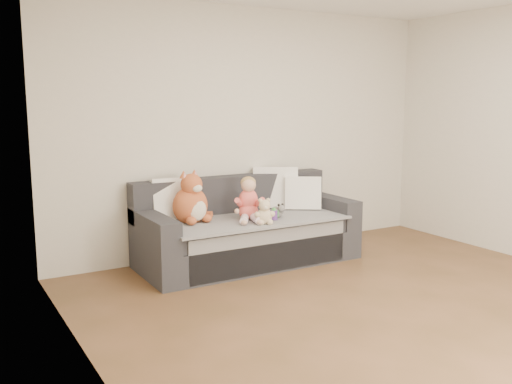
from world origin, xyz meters
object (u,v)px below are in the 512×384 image
at_px(sofa, 247,232).
at_px(sippy_cup, 274,213).
at_px(toddler, 249,202).
at_px(plush_cat, 191,202).
at_px(teddy_bear, 264,214).

distance_m(sofa, sippy_cup, 0.39).
bearing_deg(toddler, sippy_cup, -12.31).
height_order(sofa, toddler, toddler).
height_order(sofa, plush_cat, plush_cat).
xyz_separation_m(plush_cat, sippy_cup, (0.73, -0.33, -0.13)).
relative_size(toddler, plush_cat, 0.82).
xyz_separation_m(sofa, teddy_bear, (-0.02, -0.39, 0.26)).
height_order(toddler, sippy_cup, toddler).
relative_size(sofa, plush_cat, 4.16).
bearing_deg(sofa, toddler, -110.77).
xyz_separation_m(sofa, sippy_cup, (0.15, -0.28, 0.23)).
relative_size(teddy_bear, sippy_cup, 1.97).
bearing_deg(sofa, teddy_bear, -93.53).
relative_size(sofa, toddler, 5.07).
distance_m(plush_cat, teddy_bear, 0.71).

